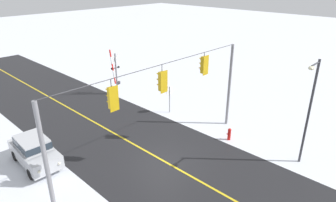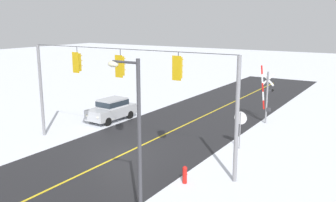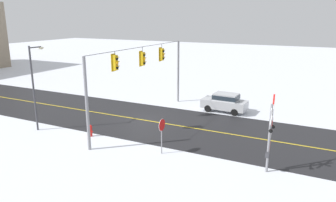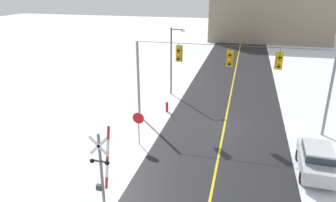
# 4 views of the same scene
# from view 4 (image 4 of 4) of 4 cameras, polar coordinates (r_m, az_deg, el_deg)

# --- Properties ---
(ground_plane) EXTENTS (160.00, 160.00, 0.00)m
(ground_plane) POSITION_cam_4_polar(r_m,az_deg,el_deg) (24.92, 10.26, -4.28)
(ground_plane) COLOR silver
(road_asphalt) EXTENTS (9.00, 80.00, 0.01)m
(road_asphalt) POSITION_cam_4_polar(r_m,az_deg,el_deg) (30.47, 11.15, 0.35)
(road_asphalt) COLOR black
(road_asphalt) RESTS_ON ground
(lane_centre_line) EXTENTS (0.14, 72.00, 0.01)m
(lane_centre_line) POSITION_cam_4_polar(r_m,az_deg,el_deg) (30.47, 11.15, 0.36)
(lane_centre_line) COLOR gold
(lane_centre_line) RESTS_ON ground
(signal_span) EXTENTS (14.20, 0.47, 6.22)m
(signal_span) POSITION_cam_4_polar(r_m,az_deg,el_deg) (23.47, 10.79, 5.17)
(signal_span) COLOR gray
(signal_span) RESTS_ON ground
(stop_sign) EXTENTS (0.80, 0.09, 2.35)m
(stop_sign) POSITION_cam_4_polar(r_m,az_deg,el_deg) (21.04, -5.40, -3.70)
(stop_sign) COLOR gray
(stop_sign) RESTS_ON ground
(railroad_crossing) EXTENTS (1.08, 0.31, 4.45)m
(railroad_crossing) POSITION_cam_4_polar(r_m,az_deg,el_deg) (15.32, -11.94, -11.73)
(railroad_crossing) COLOR gray
(railroad_crossing) RESTS_ON ground
(parked_car_silver) EXTENTS (1.96, 4.26, 1.74)m
(parked_car_silver) POSITION_cam_4_polar(r_m,az_deg,el_deg) (20.09, 25.33, -9.43)
(parked_car_silver) COLOR #B7BABF
(parked_car_silver) RESTS_ON ground
(streetlamp_near) EXTENTS (1.39, 0.28, 6.50)m
(streetlamp_near) POSITION_cam_4_polar(r_m,az_deg,el_deg) (30.24, 0.97, 8.32)
(streetlamp_near) COLOR #38383D
(streetlamp_near) RESTS_ON ground
(fire_hydrant) EXTENTS (0.24, 0.31, 0.88)m
(fire_hydrant) POSITION_cam_4_polar(r_m,az_deg,el_deg) (26.82, -0.20, -1.01)
(fire_hydrant) COLOR red
(fire_hydrant) RESTS_ON ground
(building_distant) EXTENTS (21.68, 15.31, 10.91)m
(building_distant) POSITION_cam_4_polar(r_m,az_deg,el_deg) (66.83, 17.87, 15.43)
(building_distant) COLOR gray
(building_distant) RESTS_ON ground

